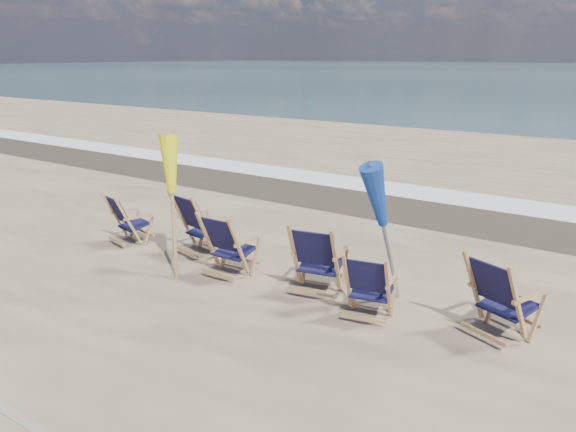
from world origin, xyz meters
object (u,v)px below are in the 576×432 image
beach_chair_0 (128,223)px  beach_chair_3 (336,263)px  beach_chair_5 (517,307)px  umbrella_blue (389,193)px  beach_chair_4 (388,291)px  beach_chair_2 (238,249)px  beach_chair_1 (205,228)px  umbrella_yellow (171,172)px

beach_chair_0 → beach_chair_3: (3.97, 0.19, 0.06)m
beach_chair_5 → umbrella_blue: size_ratio=0.52×
beach_chair_3 → umbrella_blue: bearing=-171.4°
beach_chair_0 → umbrella_blue: bearing=-160.4°
beach_chair_4 → beach_chair_5: size_ratio=0.86×
beach_chair_2 → beach_chair_3: 1.49m
beach_chair_3 → beach_chair_5: beach_chair_5 is taller
beach_chair_1 → umbrella_yellow: 1.24m
beach_chair_0 → beach_chair_1: beach_chair_1 is taller
beach_chair_1 → beach_chair_0: bearing=22.2°
beach_chair_0 → beach_chair_5: 6.31m
beach_chair_0 → umbrella_yellow: bearing=-179.8°
beach_chair_2 → beach_chair_4: (2.37, -0.02, -0.05)m
beach_chair_3 → beach_chair_5: size_ratio=1.00×
beach_chair_4 → umbrella_yellow: umbrella_yellow is taller
beach_chair_0 → beach_chair_2: (2.50, -0.08, 0.04)m
umbrella_blue → umbrella_yellow: bearing=-165.2°
beach_chair_3 → beach_chair_5: (2.34, -0.04, 0.00)m
beach_chair_4 → beach_chair_0: bearing=-12.2°
beach_chair_0 → beach_chair_1: (1.49, 0.31, 0.08)m
beach_chair_0 → beach_chair_5: (6.31, 0.15, 0.06)m
beach_chair_3 → beach_chair_0: bearing=-9.4°
beach_chair_5 → beach_chair_2: bearing=25.9°
beach_chair_0 → beach_chair_3: size_ratio=0.89×
beach_chair_5 → umbrella_blue: 2.01m
beach_chair_4 → umbrella_blue: size_ratio=0.45×
umbrella_yellow → beach_chair_0: bearing=166.0°
beach_chair_4 → beach_chair_2: bearing=-11.6°
beach_chair_1 → beach_chair_2: 1.08m
beach_chair_0 → beach_chair_1: bearing=-154.0°
umbrella_yellow → beach_chair_5: bearing=6.3°
beach_chair_2 → beach_chair_3: (1.47, 0.27, 0.02)m
beach_chair_3 → beach_chair_4: size_ratio=1.15×
beach_chair_1 → umbrella_yellow: size_ratio=0.53×
beach_chair_5 → umbrella_yellow: 4.93m
beach_chair_3 → beach_chair_4: 0.95m
beach_chair_0 → beach_chair_5: bearing=-164.4°
beach_chair_2 → umbrella_yellow: size_ratio=0.49×
beach_chair_4 → umbrella_blue: bearing=-72.9°
umbrella_blue → beach_chair_2: bearing=-166.3°
beach_chair_0 → umbrella_blue: umbrella_blue is taller
beach_chair_4 → umbrella_yellow: (-3.35, -0.28, 1.13)m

